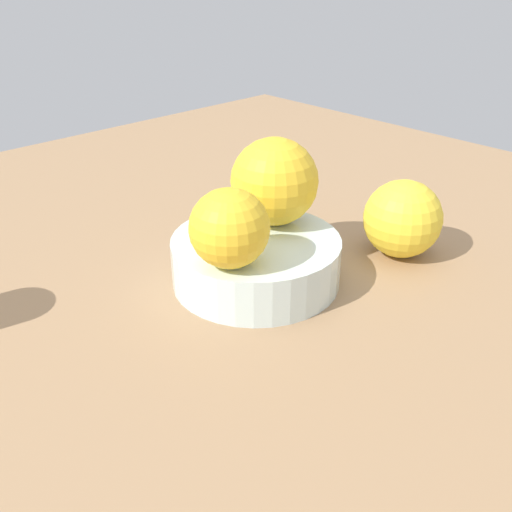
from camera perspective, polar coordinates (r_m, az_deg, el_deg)
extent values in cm
cube|color=#997551|center=(55.14, 0.00, -3.32)|extent=(110.00, 110.00, 2.00)
cylinder|color=silver|center=(54.42, 0.00, -2.07)|extent=(9.65, 9.65, 0.79)
cylinder|color=silver|center=(53.54, 0.00, -0.41)|extent=(15.56, 15.56, 4.37)
sphere|color=yellow|center=(54.32, 1.82, 7.34)|extent=(8.25, 8.25, 8.25)
sphere|color=yellow|center=(46.88, -2.64, 2.75)|extent=(6.67, 6.67, 6.67)
sphere|color=yellow|center=(59.47, 14.23, 3.58)|extent=(7.82, 7.82, 7.82)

